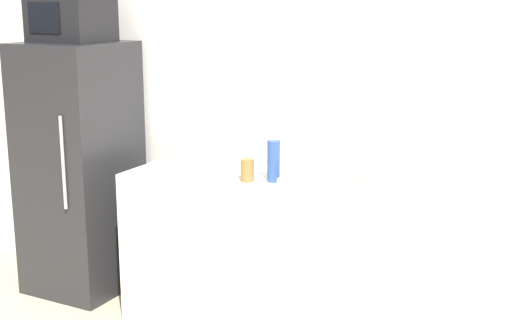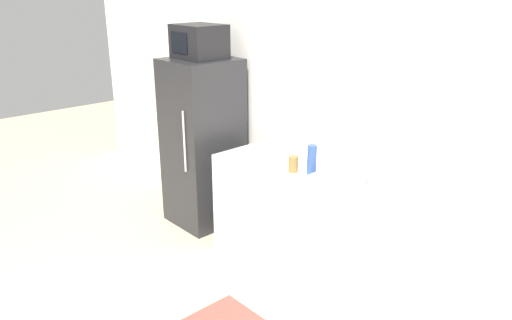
% 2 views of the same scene
% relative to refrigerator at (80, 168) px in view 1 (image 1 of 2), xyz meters
% --- Properties ---
extents(wall_back, '(8.00, 0.06, 2.60)m').
position_rel_refrigerator_xyz_m(wall_back, '(1.41, 0.41, 0.49)').
color(wall_back, white).
rests_on(wall_back, ground_plane).
extents(refrigerator, '(0.61, 0.65, 1.63)m').
position_rel_refrigerator_xyz_m(refrigerator, '(0.00, 0.00, 0.00)').
color(refrigerator, '#232326').
rests_on(refrigerator, ground_plane).
extents(microwave, '(0.45, 0.38, 0.31)m').
position_rel_refrigerator_xyz_m(microwave, '(-0.00, -0.00, 0.97)').
color(microwave, black).
rests_on(microwave, refrigerator).
extents(counter, '(2.01, 0.67, 0.91)m').
position_rel_refrigerator_xyz_m(counter, '(1.55, 0.02, -0.36)').
color(counter, silver).
rests_on(counter, ground_plane).
extents(sink_basin, '(0.33, 0.26, 0.06)m').
position_rel_refrigerator_xyz_m(sink_basin, '(1.67, -0.03, 0.12)').
color(sink_basin, '#9EA3A8').
rests_on(sink_basin, counter).
extents(bottle_tall, '(0.07, 0.07, 0.23)m').
position_rel_refrigerator_xyz_m(bottle_tall, '(1.42, -0.02, 0.21)').
color(bottle_tall, '#2D4C8C').
rests_on(bottle_tall, counter).
extents(bottle_short, '(0.08, 0.08, 0.13)m').
position_rel_refrigerator_xyz_m(bottle_short, '(1.29, -0.09, 0.16)').
color(bottle_short, olive).
rests_on(bottle_short, counter).
extents(paper_towel_roll, '(0.11, 0.11, 0.27)m').
position_rel_refrigerator_xyz_m(paper_towel_roll, '(1.95, 0.05, 0.23)').
color(paper_towel_roll, white).
rests_on(paper_towel_roll, counter).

